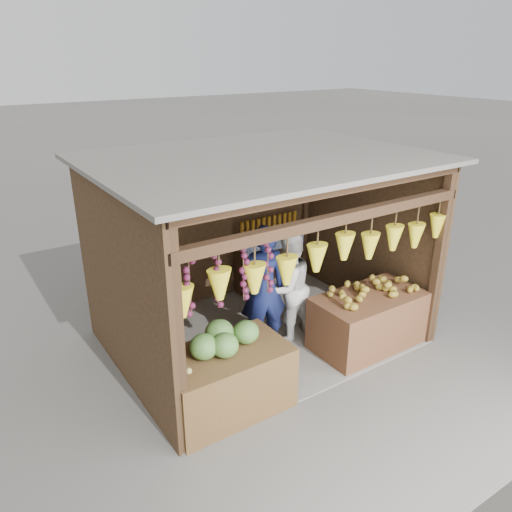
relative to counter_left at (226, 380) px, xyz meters
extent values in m
plane|color=#514F49|center=(1.23, 1.10, -0.39)|extent=(80.00, 80.00, 0.00)
cube|color=slate|center=(1.23, 1.10, -0.38)|extent=(4.00, 3.00, 0.02)
cube|color=black|center=(1.23, 2.60, 0.91)|extent=(4.00, 0.06, 2.60)
cube|color=black|center=(-0.77, 1.10, 0.91)|extent=(0.06, 3.00, 2.60)
cube|color=black|center=(3.23, 1.10, 0.91)|extent=(0.06, 3.00, 2.60)
cube|color=#605B54|center=(1.23, 1.10, 2.24)|extent=(4.30, 3.30, 0.06)
cube|color=black|center=(-0.71, -0.34, 0.91)|extent=(0.11, 0.11, 2.60)
cube|color=black|center=(3.17, -0.34, 0.91)|extent=(0.11, 0.11, 2.60)
cube|color=black|center=(-0.71, 2.54, 0.91)|extent=(0.11, 0.11, 2.60)
cube|color=black|center=(3.17, 2.54, 0.91)|extent=(0.11, 0.11, 2.60)
cube|color=black|center=(1.23, -0.34, 1.81)|extent=(4.00, 0.12, 0.12)
cube|color=black|center=(1.23, -0.34, 2.15)|extent=(4.00, 0.12, 0.12)
cube|color=#382314|center=(2.28, 2.40, 0.66)|extent=(1.25, 0.30, 0.05)
cube|color=#382314|center=(1.70, 2.40, 0.14)|extent=(0.05, 0.28, 1.05)
cube|color=#382314|center=(2.87, 2.40, 0.14)|extent=(0.05, 0.28, 1.05)
cube|color=blue|center=(2.28, 2.24, 0.53)|extent=(1.25, 0.02, 0.30)
cube|color=#50391A|center=(0.00, 0.00, 0.00)|extent=(1.46, 0.85, 0.78)
cube|color=#53311B|center=(2.35, 0.08, 0.01)|extent=(1.56, 0.85, 0.79)
cube|color=black|center=(-0.56, 1.17, -0.25)|extent=(0.30, 0.30, 0.28)
imported|color=#131B49|center=(1.10, 0.85, 0.53)|extent=(0.75, 0.58, 1.83)
imported|color=silver|center=(1.56, 0.90, 0.41)|extent=(0.84, 0.69, 1.59)
imported|color=brown|center=(-0.56, 1.17, 0.43)|extent=(0.61, 0.50, 1.08)
camera|label=1|loc=(-2.34, -4.16, 3.49)|focal=35.00mm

